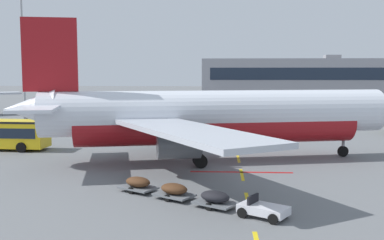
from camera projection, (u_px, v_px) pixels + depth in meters
apron_paint_markings at (235, 142)px, 50.70m from camera, size 8.00×96.27×0.01m
airliner_foreground at (211, 116)px, 39.82m from camera, size 34.59×33.82×12.20m
baggage_train at (194, 195)px, 27.11m from camera, size 10.56×7.47×1.14m
apron_light_mast_near at (21, 6)px, 72.73m from camera, size 1.80×1.80×30.05m
terminal_satellite at (302, 75)px, 182.02m from camera, size 79.03×20.35×14.54m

